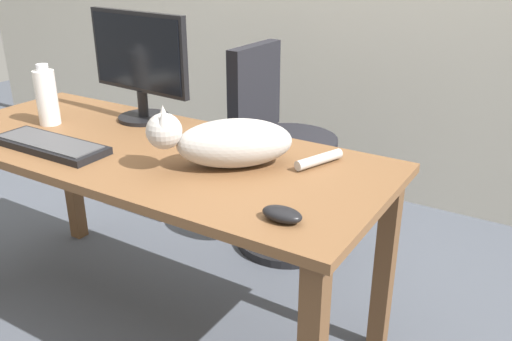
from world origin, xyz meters
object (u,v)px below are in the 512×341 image
Objects in this scene: computer_mouse at (282,214)px; water_bottle at (46,97)px; monitor at (139,62)px; keyboard at (50,145)px; cat at (227,142)px; office_chair at (279,163)px.

water_bottle is (-1.14, 0.22, 0.09)m from computer_mouse.
monitor is 0.47m from keyboard.
monitor is at bearing 152.75° from computer_mouse.
office_chair is at bearing 107.26° from cat.
computer_mouse is at bearing -2.35° from keyboard.
keyboard is at bearing -111.12° from office_chair.
water_bottle is at bearing -179.45° from cat.
monitor is 1.09× the size of keyboard.
cat is (0.55, -0.22, -0.15)m from monitor.
monitor reaches higher than computer_mouse.
monitor reaches higher than office_chair.
keyboard is 4.00× the size of computer_mouse.
water_bottle is (-0.22, 0.18, 0.09)m from keyboard.
office_chair reaches higher than keyboard.
computer_mouse is (0.56, -0.99, 0.32)m from office_chair.
keyboard is at bearing -162.63° from cat.
water_bottle is (-0.82, -0.01, 0.03)m from cat.
water_bottle reaches higher than office_chair.
office_chair reaches higher than cat.
monitor is (-0.32, -0.54, 0.53)m from office_chair.
monitor reaches higher than keyboard.
office_chair is 1.18m from computer_mouse.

